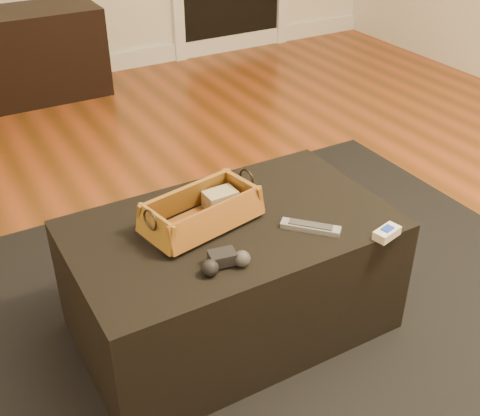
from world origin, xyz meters
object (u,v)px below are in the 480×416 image
ottoman (232,276)px  cream_gadget (387,233)px  silver_remote (310,227)px  wicker_basket (202,213)px  tv_remote (200,222)px  game_controller (225,261)px

ottoman → cream_gadget: bearing=-38.9°
ottoman → silver_remote: size_ratio=6.23×
wicker_basket → silver_remote: size_ratio=2.47×
tv_remote → game_controller: bearing=-114.9°
tv_remote → wicker_basket: bearing=30.9°
ottoman → wicker_basket: (-0.08, 0.04, 0.25)m
tv_remote → wicker_basket: (0.02, 0.02, 0.02)m
tv_remote → silver_remote: size_ratio=1.21×
tv_remote → silver_remote: tv_remote is taller
silver_remote → cream_gadget: 0.23m
silver_remote → cream_gadget: cream_gadget is taller
ottoman → silver_remote: 0.33m
tv_remote → game_controller: size_ratio=1.32×
ottoman → tv_remote: size_ratio=5.17×
wicker_basket → tv_remote: bearing=-131.8°
ottoman → tv_remote: 0.25m
game_controller → silver_remote: game_controller is taller
wicker_basket → cream_gadget: 0.56m
ottoman → silver_remote: bearing=-38.4°
ottoman → tv_remote: tv_remote is taller
game_controller → cream_gadget: bearing=-12.5°
ottoman → wicker_basket: bearing=155.3°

